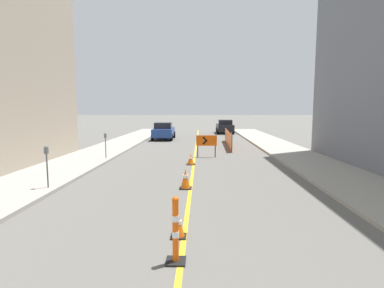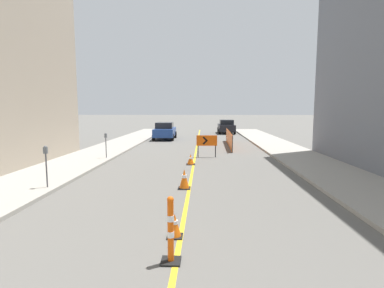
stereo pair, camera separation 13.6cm
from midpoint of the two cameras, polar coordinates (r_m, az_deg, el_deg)
lane_stripe at (r=19.43m, az=0.90°, el=-1.67°), size 0.12×43.04×0.01m
sidewalk_left at (r=20.49m, az=-16.45°, el=-1.34°), size 3.10×43.04×0.13m
sidewalk_right at (r=20.23m, az=18.49°, el=-1.52°), size 3.10×43.04×0.13m
traffic_cone_second at (r=6.86m, az=-2.71°, el=-15.26°), size 0.35×0.35×0.53m
traffic_cone_third at (r=10.72m, az=-1.12°, el=-6.68°), size 0.44×0.44×0.70m
traffic_cone_fourth at (r=15.29m, az=-0.01°, el=-2.97°), size 0.44×0.44×0.54m
delineator_post_front at (r=5.73m, az=-3.38°, el=-16.71°), size 0.37×0.37×1.25m
arrow_barricade_primary at (r=17.54m, az=3.05°, el=0.48°), size 1.21×0.10×1.30m
safety_mesh_fence at (r=23.14m, az=7.22°, el=1.03°), size 0.22×7.50×1.14m
parked_car_curb_near at (r=28.15m, az=-5.06°, el=2.52°), size 1.95×4.34×1.59m
parked_car_curb_mid at (r=35.23m, az=6.66°, el=3.33°), size 1.93×4.31×1.59m
parking_meter_near_curb at (r=11.42m, az=-25.77°, el=-2.44°), size 0.12×0.11×1.45m
parking_meter_far_curb at (r=17.23m, az=-15.88°, el=0.69°), size 0.12×0.11×1.39m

